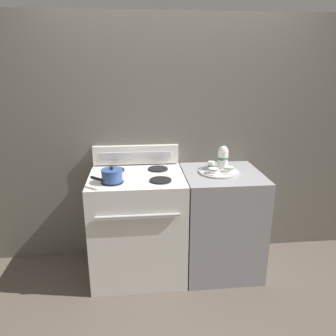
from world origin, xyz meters
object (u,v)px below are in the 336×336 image
stove (138,225)px  serving_tray (219,172)px  saucepan (112,175)px  teapot (223,157)px  creamer_jug (211,165)px  teacup_right (229,170)px  teacup_left (214,171)px

stove → serving_tray: size_ratio=2.70×
saucepan → teapot: size_ratio=1.15×
saucepan → serving_tray: size_ratio=0.73×
stove → saucepan: size_ratio=3.70×
stove → creamer_jug: 0.81m
saucepan → teacup_right: (0.96, 0.13, -0.03)m
saucepan → teacup_right: bearing=7.6°
teacup_right → creamer_jug: (-0.13, 0.08, 0.01)m
saucepan → serving_tray: saucepan is taller
stove → teacup_left: (0.63, -0.05, 0.49)m
serving_tray → teacup_left: (-0.06, -0.06, 0.03)m
teapot → teacup_left: teapot is taller
serving_tray → creamer_jug: creamer_jug is taller
stove → teacup_right: teacup_right is taller
saucepan → teacup_left: 0.83m
stove → teapot: teapot is taller
creamer_jug → serving_tray: bearing=-40.3°
serving_tray → creamer_jug: 0.09m
teapot → teacup_left: size_ratio=1.68×
saucepan → serving_tray: (0.88, 0.16, -0.05)m
creamer_jug → saucepan: bearing=-165.9°
teacup_right → creamer_jug: bearing=148.9°
teapot → teacup_left: bearing=-128.1°
teapot → teacup_right: 0.14m
stove → creamer_jug: (0.64, 0.06, 0.50)m
saucepan → teacup_left: bearing=7.1°
serving_tray → teacup_right: bearing=-22.7°
serving_tray → teacup_right: size_ratio=2.66×
stove → teapot: size_ratio=4.27×
teapot → teacup_right: (0.02, -0.12, -0.08)m
stove → teapot: 0.94m
stove → teacup_left: size_ratio=7.18×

